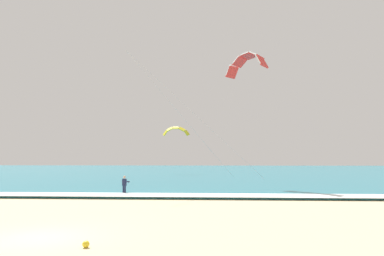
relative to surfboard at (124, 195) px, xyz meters
The scene contains 8 objects.
ground_plane 16.72m from the surfboard, 87.95° to the right, with size 200.00×200.00×0.00m, color #C6B78E.
sea 57.45m from the surfboard, 89.40° to the left, with size 200.00×120.00×0.20m, color teal.
surf_foam 1.67m from the surfboard, 68.91° to the right, with size 200.00×3.00×0.04m, color white.
surfboard is the anchor object (origin of this frame).
kitesurfer 0.91m from the surfboard, 62.33° to the left, with size 0.67×0.67×1.69m.
kite_primary 19.16m from the surfboard, 32.94° to the left, with size 13.57×9.78×13.37m.
kite_distant 39.63m from the surfboard, 89.29° to the left, with size 5.40×1.53×1.93m.
beach_ball 18.39m from the surfboard, 80.30° to the right, with size 0.26×0.26×0.26m, color yellow.
Camera 1 is at (7.09, -14.47, 3.22)m, focal length 33.80 mm.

